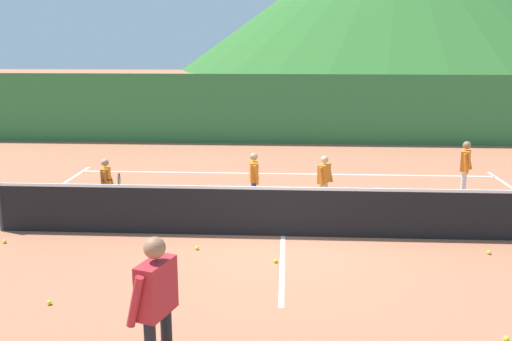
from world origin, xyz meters
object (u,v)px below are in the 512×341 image
Objects in this scene: tennis_ball_0 at (276,261)px; tennis_ball_4 at (4,241)px; student_3 at (465,164)px; tennis_ball_8 at (506,339)px; student_0 at (107,181)px; student_2 at (324,177)px; tennis_net at (283,211)px; tennis_ball_5 at (49,302)px; tennis_ball_1 at (489,252)px; student_1 at (254,175)px; tennis_ball_2 at (197,248)px; instructor at (156,298)px.

tennis_ball_0 is 1.00× the size of tennis_ball_4.
student_3 is 20.02× the size of tennis_ball_8.
student_0 and student_2 have the same top height.
tennis_net is at bearing 84.99° from tennis_ball_0.
tennis_net is 163.68× the size of tennis_ball_5.
student_3 is 20.02× the size of tennis_ball_1.
student_0 is 0.88× the size of student_3.
tennis_ball_5 is at bearing -137.51° from tennis_net.
tennis_ball_8 is at bearing -102.34° from student_3.
student_0 is at bearing -169.88° from student_1.
student_1 reaches higher than tennis_ball_0.
tennis_ball_0 is 1.00× the size of tennis_ball_8.
student_2 is at bearing 1.67° from student_1.
tennis_ball_0 is 1.00× the size of tennis_ball_1.
tennis_net is at bearing 27.53° from tennis_ball_2.
student_3 reaches higher than tennis_ball_0.
tennis_ball_8 is at bearing -38.48° from tennis_ball_0.
student_0 reaches higher than tennis_ball_2.
tennis_ball_0 and tennis_ball_8 have the same top height.
instructor is 24.92× the size of tennis_ball_5.
tennis_ball_0 is (3.67, -2.53, -0.69)m from student_0.
student_1 reaches higher than tennis_ball_1.
tennis_ball_5 is at bearing -83.29° from student_0.
student_3 is 20.02× the size of tennis_ball_0.
tennis_ball_0 is at bearing -19.82° from tennis_ball_2.
tennis_ball_1 is 1.00× the size of tennis_ball_5.
student_0 is 17.69× the size of tennis_ball_0.
instructor is 9.44m from student_3.
tennis_ball_5 is (-2.62, -4.79, -0.72)m from student_1.
student_2 is at bearing -162.36° from student_3.
student_0 is 8.23m from tennis_ball_8.
tennis_ball_2 is (-1.53, -0.80, -0.47)m from tennis_net.
tennis_ball_8 is (1.94, -5.46, -0.69)m from student_2.
instructor is 24.92× the size of tennis_ball_1.
tennis_ball_5 is (-3.29, -3.01, -0.47)m from tennis_net.
student_0 is 8.20m from student_3.
tennis_net is 5.20m from tennis_ball_4.
tennis_ball_0 is 1.51m from tennis_ball_2.
tennis_ball_1 is 5.14m from tennis_ball_2.
tennis_ball_4 is at bearing -125.48° from student_0.
tennis_ball_8 is at bearing 15.01° from instructor.
tennis_ball_4 is at bearing 179.71° from tennis_ball_1.
tennis_ball_0 is at bearing -136.04° from student_3.
tennis_ball_8 is (2.82, -3.64, -0.47)m from tennis_net.
tennis_ball_0 is (-0.11, -1.31, -0.47)m from tennis_net.
tennis_ball_2 is at bearing -41.90° from student_0.
student_0 reaches higher than tennis_ball_1.
instructor is at bearing -46.70° from tennis_ball_4.
instructor is 4.38m from tennis_ball_8.
instructor is 2.81m from tennis_ball_5.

